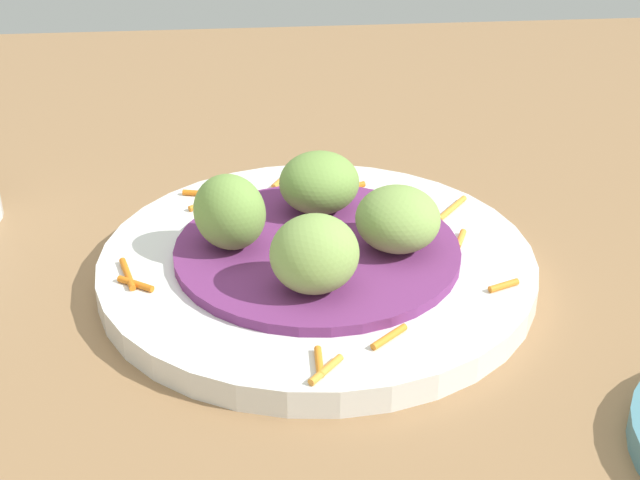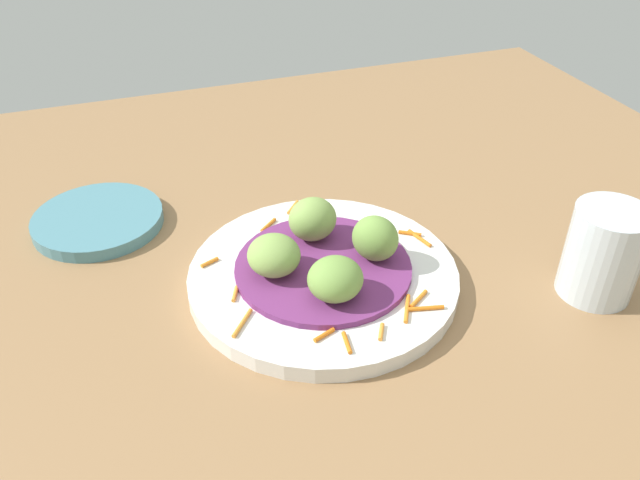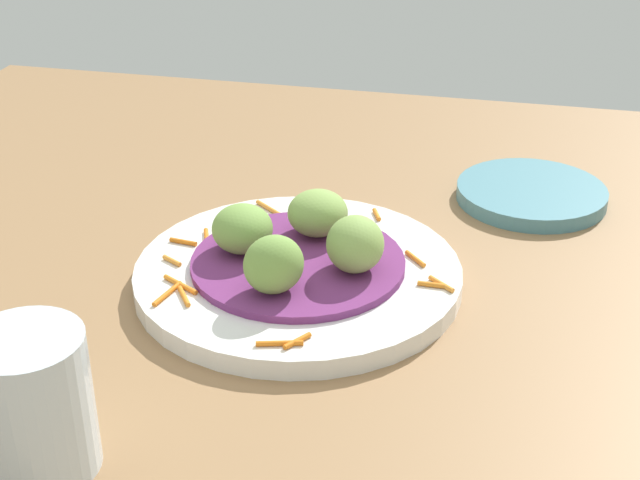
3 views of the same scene
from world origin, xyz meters
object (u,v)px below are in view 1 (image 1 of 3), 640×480
object	(u,v)px
guac_scoop_right	(319,183)
guac_scoop_back	(236,212)
guac_scoop_center	(398,219)
main_plate	(317,267)
guac_scoop_left	(315,254)

from	to	relation	value
guac_scoop_right	guac_scoop_back	xyz separation A→B (cm)	(-5.43, -4.31, 0.35)
guac_scoop_right	guac_scoop_back	size ratio (longest dim) A/B	1.11
guac_scoop_center	guac_scoop_back	world-z (taller)	guac_scoop_back
guac_scoop_right	guac_scoop_back	distance (cm)	6.95
guac_scoop_back	guac_scoop_right	bearing A→B (deg)	38.46
main_plate	guac_scoop_left	xyz separation A→B (cm)	(-0.56, -4.87, 3.80)
guac_scoop_left	guac_scoop_center	xyz separation A→B (cm)	(5.43, 4.31, -0.32)
guac_scoop_back	guac_scoop_center	bearing A→B (deg)	-6.54
guac_scoop_center	guac_scoop_back	bearing A→B (deg)	173.46
main_plate	guac_scoop_right	distance (cm)	6.03
guac_scoop_back	main_plate	bearing A→B (deg)	-6.54
guac_scoop_left	guac_scoop_center	world-z (taller)	guac_scoop_left
main_plate	guac_scoop_back	size ratio (longest dim) A/B	5.69
guac_scoop_left	guac_scoop_back	world-z (taller)	same
main_plate	guac_scoop_left	world-z (taller)	guac_scoop_left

